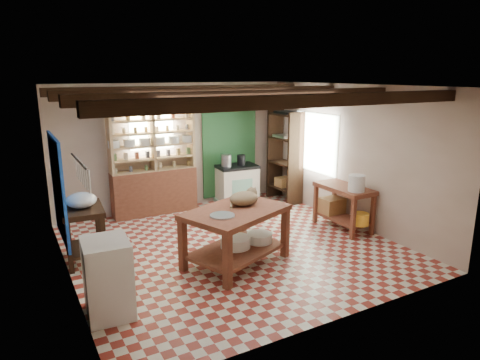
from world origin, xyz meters
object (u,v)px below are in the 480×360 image
work_table (236,237)px  right_counter (343,207)px  prep_table (85,234)px  cat (244,198)px  stove (237,184)px  white_cabinet (108,278)px

work_table → right_counter: 2.45m
prep_table → cat: cat is taller
stove → right_counter: bearing=-64.2°
stove → white_cabinet: white_cabinet is taller
cat → prep_table: bearing=123.0°
work_table → cat: cat is taller
white_cabinet → right_counter: white_cabinet is taller
right_counter → cat: cat is taller
stove → white_cabinet: 4.76m
work_table → prep_table: bearing=127.6°
white_cabinet → cat: cat is taller
stove → white_cabinet: (-3.48, -3.24, 0.04)m
stove → work_table: bearing=-114.1°
white_cabinet → right_counter: size_ratio=0.83×
stove → prep_table: 3.79m
work_table → cat: (0.21, 0.14, 0.53)m
work_table → stove: bearing=39.8°
work_table → prep_table: size_ratio=1.76×
prep_table → white_cabinet: (-0.02, -1.69, 0.04)m
work_table → white_cabinet: (-1.98, -0.51, 0.04)m
stove → prep_table: prep_table is taller
work_table → right_counter: size_ratio=1.33×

